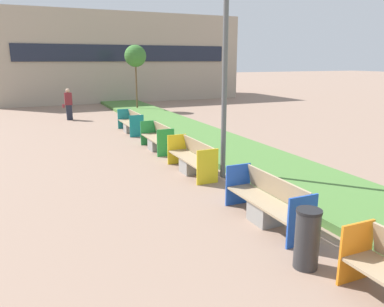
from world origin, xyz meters
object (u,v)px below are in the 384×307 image
object	(u,v)px
litter_bin	(307,239)
bench_teal_frame	(131,124)
bench_blue_frame	(267,205)
street_lamp_post	(226,25)
pedestrian_walking	(69,104)
bench_yellow_frame	(192,160)
bench_green_frame	(158,140)
sapling_tree_far	(135,56)

from	to	relation	value
litter_bin	bench_teal_frame	bearing A→B (deg)	87.98
bench_blue_frame	street_lamp_post	distance (m)	4.82
bench_teal_frame	pedestrian_walking	bearing A→B (deg)	113.60
bench_yellow_frame	bench_teal_frame	distance (m)	6.88
bench_teal_frame	pedestrian_walking	distance (m)	5.43
bench_green_frame	bench_teal_frame	size ratio (longest dim) A/B	0.89
litter_bin	pedestrian_walking	world-z (taller)	pedestrian_walking
sapling_tree_far	street_lamp_post	bearing A→B (deg)	-96.55
bench_blue_frame	bench_teal_frame	world-z (taller)	same
sapling_tree_far	bench_yellow_frame	bearing A→B (deg)	-99.33
litter_bin	sapling_tree_far	world-z (taller)	sapling_tree_far
bench_teal_frame	litter_bin	distance (m)	12.35
litter_bin	bench_blue_frame	bearing A→B (deg)	75.54
street_lamp_post	bench_yellow_frame	bearing A→B (deg)	128.96
bench_yellow_frame	pedestrian_walking	distance (m)	12.05
bench_teal_frame	street_lamp_post	xyz separation A→B (m)	(0.61, -7.64, 3.71)
bench_teal_frame	pedestrian_walking	size ratio (longest dim) A/B	1.32
bench_green_frame	bench_teal_frame	bearing A→B (deg)	89.95
bench_blue_frame	litter_bin	xyz separation A→B (m)	(-0.44, -1.69, 0.12)
bench_yellow_frame	street_lamp_post	world-z (taller)	street_lamp_post
bench_blue_frame	pedestrian_walking	xyz separation A→B (m)	(-2.17, 15.61, 0.50)
bench_green_frame	bench_teal_frame	distance (m)	3.76
bench_teal_frame	sapling_tree_far	world-z (taller)	sapling_tree_far
sapling_tree_far	pedestrian_walking	xyz separation A→B (m)	(-4.49, -2.29, -2.57)
bench_green_frame	sapling_tree_far	xyz separation A→B (m)	(2.32, 11.00, 3.07)
bench_teal_frame	sapling_tree_far	bearing A→B (deg)	72.24
bench_blue_frame	bench_yellow_frame	bearing A→B (deg)	90.00
bench_blue_frame	street_lamp_post	bearing A→B (deg)	78.54
bench_blue_frame	sapling_tree_far	distance (m)	18.31
street_lamp_post	sapling_tree_far	bearing A→B (deg)	83.45
bench_teal_frame	sapling_tree_far	size ratio (longest dim) A/B	0.55
bench_teal_frame	street_lamp_post	bearing A→B (deg)	-85.43
bench_yellow_frame	bench_teal_frame	xyz separation A→B (m)	(0.00, 6.88, 0.00)
bench_yellow_frame	litter_bin	distance (m)	5.47
street_lamp_post	bench_teal_frame	bearing A→B (deg)	94.57
street_lamp_post	sapling_tree_far	distance (m)	15.00
bench_yellow_frame	street_lamp_post	xyz separation A→B (m)	(0.61, -0.75, 3.71)
bench_green_frame	sapling_tree_far	bearing A→B (deg)	78.08
bench_green_frame	litter_bin	distance (m)	8.60
bench_teal_frame	street_lamp_post	size ratio (longest dim) A/B	0.31
bench_blue_frame	pedestrian_walking	distance (m)	15.77
bench_yellow_frame	litter_bin	size ratio (longest dim) A/B	2.29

